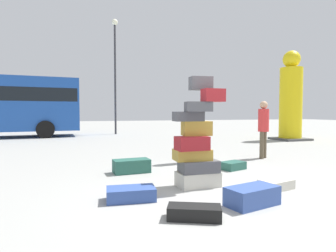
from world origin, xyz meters
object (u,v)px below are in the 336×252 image
object	(u,v)px
person_tourist_with_camera	(263,124)
suitcase_navy_upright_blue	(252,196)
lamp_post	(115,61)
yellow_dummy_statue	(291,100)
suitcase_tower	(197,145)
suitcase_black_behind_tower	(194,212)
person_bearded_onlooker	(189,127)
suitcase_cream_left_side	(276,184)
suitcase_navy_foreground_far	(131,194)
suitcase_teal_white_trunk	(233,166)
suitcase_teal_foreground_near	(132,166)

from	to	relation	value
person_tourist_with_camera	suitcase_navy_upright_blue	bearing A→B (deg)	17.35
lamp_post	yellow_dummy_statue	bearing A→B (deg)	-39.02
suitcase_tower	suitcase_black_behind_tower	size ratio (longest dim) A/B	2.98
suitcase_black_behind_tower	person_bearded_onlooker	bearing A→B (deg)	92.66
person_tourist_with_camera	lamp_post	distance (m)	11.24
suitcase_tower	lamp_post	bearing A→B (deg)	89.54
suitcase_navy_upright_blue	lamp_post	world-z (taller)	lamp_post
suitcase_cream_left_side	lamp_post	world-z (taller)	lamp_post
suitcase_navy_foreground_far	suitcase_tower	bearing A→B (deg)	23.60
suitcase_black_behind_tower	suitcase_teal_white_trunk	world-z (taller)	suitcase_teal_white_trunk
suitcase_teal_foreground_near	suitcase_navy_foreground_far	bearing A→B (deg)	-104.83
suitcase_tower	suitcase_teal_foreground_near	bearing A→B (deg)	121.27
suitcase_tower	suitcase_navy_upright_blue	size ratio (longest dim) A/B	2.59
suitcase_teal_foreground_near	suitcase_teal_white_trunk	distance (m)	2.32
suitcase_navy_upright_blue	yellow_dummy_statue	world-z (taller)	yellow_dummy_statue
suitcase_tower	person_tourist_with_camera	bearing A→B (deg)	36.30
suitcase_navy_foreground_far	suitcase_teal_white_trunk	world-z (taller)	suitcase_navy_foreground_far
suitcase_cream_left_side	suitcase_teal_white_trunk	world-z (taller)	suitcase_teal_white_trunk
suitcase_navy_upright_blue	person_bearded_onlooker	xyz separation A→B (m)	(0.41, 3.39, 0.81)
suitcase_cream_left_side	suitcase_black_behind_tower	world-z (taller)	suitcase_black_behind_tower
person_bearded_onlooker	person_tourist_with_camera	xyz separation A→B (m)	(2.28, 0.01, 0.03)
suitcase_cream_left_side	suitcase_navy_upright_blue	distance (m)	1.08
suitcase_teal_white_trunk	suitcase_cream_left_side	bearing A→B (deg)	-113.48
suitcase_navy_foreground_far	suitcase_black_behind_tower	bearing A→B (deg)	-52.60
suitcase_tower	suitcase_teal_white_trunk	distance (m)	1.90
suitcase_cream_left_side	suitcase_tower	bearing A→B (deg)	142.54
suitcase_navy_foreground_far	yellow_dummy_statue	size ratio (longest dim) A/B	0.17
suitcase_navy_upright_blue	suitcase_navy_foreground_far	xyz separation A→B (m)	(-1.60, 0.75, -0.04)
suitcase_cream_left_side	suitcase_navy_foreground_far	world-z (taller)	suitcase_navy_foreground_far
suitcase_navy_foreground_far	lamp_post	distance (m)	13.71
suitcase_cream_left_side	suitcase_navy_upright_blue	xyz separation A→B (m)	(-0.89, -0.60, 0.05)
suitcase_cream_left_side	suitcase_black_behind_tower	size ratio (longest dim) A/B	0.83
suitcase_teal_foreground_near	lamp_post	xyz separation A→B (m)	(1.00, 11.05, 4.27)
person_tourist_with_camera	yellow_dummy_statue	bearing A→B (deg)	-172.09
suitcase_black_behind_tower	suitcase_navy_foreground_far	world-z (taller)	suitcase_navy_foreground_far
suitcase_teal_foreground_near	person_bearded_onlooker	bearing A→B (deg)	19.74
suitcase_teal_white_trunk	lamp_post	xyz separation A→B (m)	(-1.30, 11.41, 4.33)
suitcase_navy_foreground_far	suitcase_teal_foreground_near	bearing A→B (deg)	84.63
suitcase_tower	suitcase_navy_foreground_far	bearing A→B (deg)	-161.44
suitcase_black_behind_tower	person_bearded_onlooker	xyz separation A→B (m)	(1.39, 3.61, 0.86)
suitcase_teal_white_trunk	person_tourist_with_camera	distance (m)	2.17
yellow_dummy_statue	suitcase_teal_white_trunk	bearing A→B (deg)	-139.71
yellow_dummy_statue	suitcase_navy_upright_blue	bearing A→B (deg)	-133.92
suitcase_black_behind_tower	person_bearded_onlooker	size ratio (longest dim) A/B	0.42
suitcase_cream_left_side	yellow_dummy_statue	distance (m)	9.64
suitcase_tower	suitcase_black_behind_tower	distance (m)	1.66
suitcase_navy_foreground_far	yellow_dummy_statue	xyz separation A→B (m)	(8.89, 6.83, 1.79)
suitcase_tower	person_tourist_with_camera	world-z (taller)	suitcase_tower
suitcase_teal_white_trunk	suitcase_navy_foreground_far	bearing A→B (deg)	-168.18
person_tourist_with_camera	suitcase_teal_foreground_near	bearing A→B (deg)	-23.49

